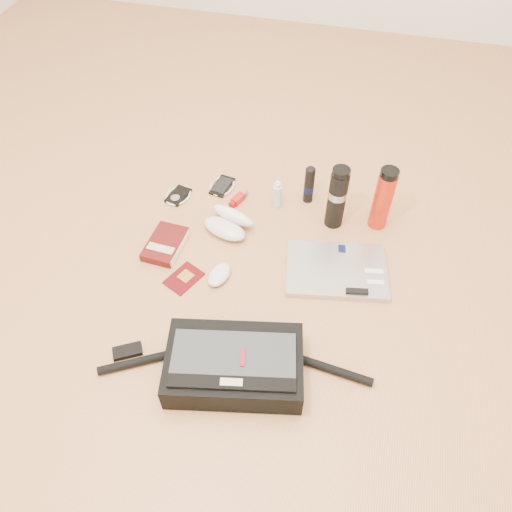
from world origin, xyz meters
name	(u,v)px	position (x,y,z in m)	size (l,w,h in m)	color
ground	(247,292)	(0.00, 0.00, 0.00)	(4.00, 4.00, 0.00)	#BC814E
messenger_bag	(234,365)	(0.04, -0.30, 0.05)	(0.81, 0.32, 0.11)	black
laptop	(337,270)	(0.28, 0.16, 0.01)	(0.38, 0.30, 0.03)	#B0B0B3
book	(166,244)	(-0.34, 0.12, 0.02)	(0.13, 0.19, 0.03)	#440C0B
passport	(184,278)	(-0.23, 0.00, 0.00)	(0.13, 0.15, 0.01)	#490409
mouse	(219,275)	(-0.11, 0.04, 0.02)	(0.09, 0.12, 0.04)	silver
sunglasses_case	(229,222)	(-0.14, 0.27, 0.04)	(0.21, 0.19, 0.10)	silver
ipod	(178,196)	(-0.39, 0.39, 0.01)	(0.11, 0.12, 0.01)	black
phone	(222,186)	(-0.23, 0.49, 0.01)	(0.11, 0.13, 0.01)	black
inhaler	(239,198)	(-0.15, 0.42, 0.01)	(0.06, 0.10, 0.03)	#A61614
spray_bottle	(277,195)	(0.01, 0.43, 0.05)	(0.03, 0.03, 0.13)	#A8D2E2
aerosol_can	(309,184)	(0.12, 0.50, 0.08)	(0.05, 0.05, 0.17)	black
thermos_black	(337,197)	(0.23, 0.40, 0.13)	(0.08, 0.08, 0.26)	black
thermos_red	(383,199)	(0.40, 0.43, 0.13)	(0.08, 0.08, 0.26)	red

